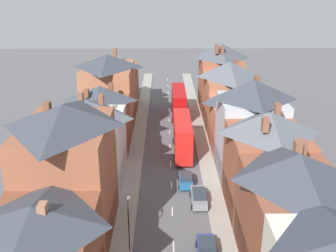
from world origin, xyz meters
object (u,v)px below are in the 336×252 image
(street_lamp, at_px, (129,222))
(double_decker_bus_mid_street, at_px, (179,103))
(car_parked_right_a, at_px, (199,197))
(car_near_blue, at_px, (207,248))
(double_decker_bus_lead, at_px, (182,135))
(car_near_silver, at_px, (186,179))

(street_lamp, bearing_deg, double_decker_bus_mid_street, 81.01)
(double_decker_bus_mid_street, relative_size, car_parked_right_a, 2.42)
(car_parked_right_a, relative_size, street_lamp, 0.81)
(street_lamp, bearing_deg, car_near_blue, -6.81)
(double_decker_bus_lead, xyz_separation_m, car_parked_right_a, (1.31, -14.04, -1.97))
(double_decker_bus_lead, distance_m, car_near_silver, 9.98)
(double_decker_bus_mid_street, bearing_deg, street_lamp, -98.99)
(double_decker_bus_mid_street, height_order, street_lamp, street_lamp)
(car_near_blue, bearing_deg, double_decker_bus_lead, 93.23)
(car_parked_right_a, bearing_deg, double_decker_bus_lead, 95.33)
(double_decker_bus_lead, distance_m, street_lamp, 23.15)
(car_parked_right_a, bearing_deg, street_lamp, -131.53)
(car_parked_right_a, bearing_deg, car_near_silver, 106.95)
(car_near_silver, bearing_deg, double_decker_bus_mid_street, 90.02)
(double_decker_bus_mid_street, relative_size, car_near_blue, 2.82)
(car_near_blue, distance_m, car_parked_right_a, 9.18)
(double_decker_bus_lead, bearing_deg, car_parked_right_a, -84.67)
(double_decker_bus_lead, relative_size, street_lamp, 1.96)
(car_near_silver, xyz_separation_m, street_lamp, (-6.05, -12.56, 2.43))
(double_decker_bus_mid_street, xyz_separation_m, street_lamp, (-6.04, -38.17, 0.43))
(street_lamp, bearing_deg, car_near_silver, 64.29)
(car_near_blue, relative_size, street_lamp, 0.70)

